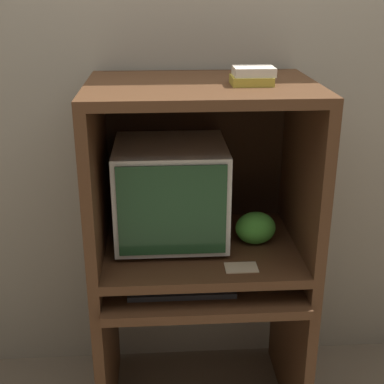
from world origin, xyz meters
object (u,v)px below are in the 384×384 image
Objects in this scene: mouse at (252,282)px; snack_bag at (256,228)px; crt_monitor at (171,192)px; book_stack at (253,76)px; keyboard at (182,288)px.

mouse is 0.22m from snack_bag.
crt_monitor is 0.47m from mouse.
book_stack is (0.29, -0.10, 0.46)m from crt_monitor.
book_stack reaches higher than snack_bag.
mouse is at bearing -84.04° from book_stack.
crt_monitor is 2.68× the size of snack_bag.
keyboard is at bearing -151.42° from snack_bag.
keyboard is 0.27m from mouse.
crt_monitor is at bearing 146.00° from mouse.
snack_bag reaches higher than keyboard.
crt_monitor is 5.67× the size of mouse.
snack_bag is at bearing 28.58° from keyboard.
keyboard is at bearing -176.65° from mouse.
snack_bag is (0.33, -0.05, -0.14)m from crt_monitor.
crt_monitor reaches higher than mouse.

